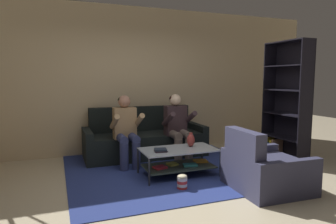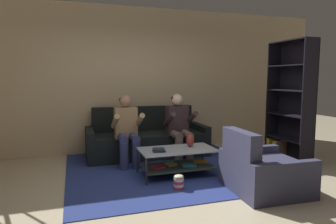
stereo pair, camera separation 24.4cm
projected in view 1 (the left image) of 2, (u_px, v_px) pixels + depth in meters
The scene contains 12 objects.
ground at pixel (173, 192), 3.92m from camera, with size 16.80×16.80×0.00m, color #C4B594.
back_partition at pixel (129, 80), 6.04m from camera, with size 8.40×0.12×2.90m, color #C8AF88.
couch at pixel (145, 140), 5.74m from camera, with size 2.27×0.86×0.93m.
person_seated_left at pixel (126, 128), 5.06m from camera, with size 0.50×0.58×1.20m.
person_seated_right at pixel (178, 124), 5.39m from camera, with size 0.50×0.58×1.20m.
coffee_table at pixel (179, 158), 4.59m from camera, with size 1.15×0.63×0.41m.
area_rug at pixel (162, 166), 5.08m from camera, with size 3.12×3.25×0.01m.
vase at pixel (191, 140), 4.72m from camera, with size 0.12×0.12×0.22m.
book_stack at pixel (161, 150), 4.39m from camera, with size 0.20×0.18×0.05m.
bookshelf at pixel (286, 110), 5.39m from camera, with size 0.32×0.91×2.13m.
armchair at pixel (265, 170), 4.00m from camera, with size 0.95×0.98×0.83m.
popcorn_tub at pixel (182, 182), 4.03m from camera, with size 0.14×0.14×0.20m.
Camera 1 is at (-1.40, -3.51, 1.49)m, focal length 32.00 mm.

